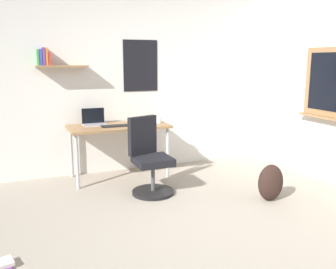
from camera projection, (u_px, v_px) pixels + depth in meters
ground_plane at (193, 238)px, 3.47m from camera, size 5.20×5.20×0.00m
wall_back at (121, 83)px, 5.44m from camera, size 5.00×0.30×2.60m
desk at (119, 131)px, 5.14m from camera, size 1.37×0.65×0.75m
office_chair at (150, 161)px, 4.58m from camera, size 0.53×0.55×0.95m
laptop at (94, 121)px, 5.14m from camera, size 0.31×0.21×0.23m
keyboard at (115, 126)px, 5.02m from camera, size 0.37×0.13×0.02m
computer_mouse at (135, 124)px, 5.12m from camera, size 0.10×0.06×0.03m
coffee_mug at (159, 120)px, 5.30m from camera, size 0.08×0.08×0.09m
backpack at (271, 183)px, 4.36m from camera, size 0.32×0.22×0.44m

